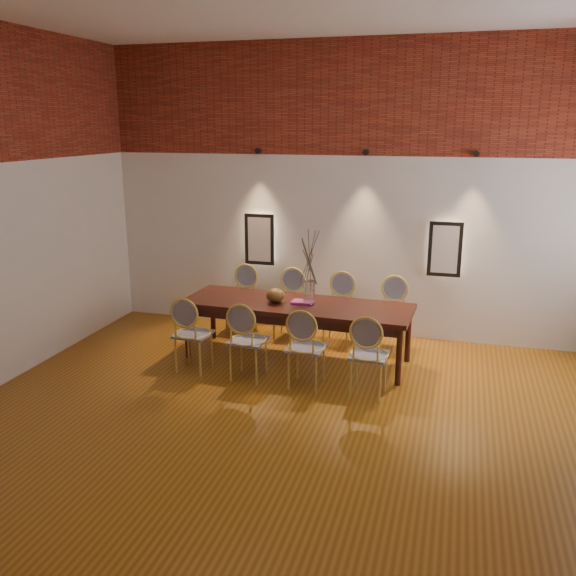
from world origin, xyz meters
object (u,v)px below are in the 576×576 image
(chair_far_a, at_px, (241,301))
(chair_far_c, at_px, (339,310))
(book, at_px, (303,302))
(chair_near_c, at_px, (307,347))
(chair_near_a, at_px, (193,334))
(chair_near_d, at_px, (369,355))
(chair_near_b, at_px, (248,340))
(chair_far_b, at_px, (289,305))
(vase, at_px, (309,293))
(dining_table, at_px, (297,331))
(chair_far_d, at_px, (391,316))
(bowl, at_px, (275,295))

(chair_far_a, bearing_deg, chair_far_c, -180.00)
(chair_far_c, xyz_separation_m, book, (-0.32, -0.71, 0.30))
(chair_near_c, distance_m, book, 0.85)
(chair_near_a, distance_m, chair_far_a, 1.48)
(chair_near_d, bearing_deg, chair_near_b, 180.00)
(chair_far_b, height_order, vase, vase)
(chair_near_c, height_order, chair_near_d, same)
(chair_far_b, bearing_deg, chair_near_c, 115.80)
(chair_near_d, distance_m, chair_far_c, 1.64)
(vase, height_order, book, vase)
(chair_near_c, relative_size, chair_far_b, 1.00)
(dining_table, height_order, chair_far_c, chair_far_c)
(book, bearing_deg, chair_far_c, 65.90)
(chair_near_d, distance_m, chair_far_d, 1.48)
(chair_far_c, distance_m, vase, 0.88)
(dining_table, distance_m, chair_near_c, 0.83)
(chair_far_c, distance_m, bowl, 1.07)
(chair_near_b, height_order, chair_near_d, same)
(chair_far_b, relative_size, book, 3.62)
(chair_far_b, relative_size, chair_far_d, 1.00)
(chair_near_a, relative_size, chair_near_b, 1.00)
(book, bearing_deg, bowl, -172.79)
(vase, xyz_separation_m, book, (-0.09, 0.01, -0.14))
(chair_near_a, xyz_separation_m, chair_far_c, (1.50, 1.41, 0.00))
(chair_far_d, bearing_deg, chair_near_c, 64.20)
(chair_far_a, relative_size, bowl, 3.92)
(chair_far_c, distance_m, chair_far_d, 0.72)
(chair_near_b, relative_size, bowl, 3.92)
(vase, relative_size, bowl, 1.25)
(chair_near_c, relative_size, chair_far_c, 1.00)
(chair_far_b, bearing_deg, dining_table, 115.80)
(chair_near_a, xyz_separation_m, bowl, (0.84, 0.65, 0.37))
(chair_near_b, distance_m, vase, 1.00)
(chair_far_d, bearing_deg, chair_near_d, 90.00)
(vase, xyz_separation_m, bowl, (-0.43, -0.03, -0.06))
(bowl, bearing_deg, vase, 3.88)
(chair_far_a, height_order, chair_far_c, same)
(vase, bearing_deg, chair_far_b, 122.16)
(chair_near_c, relative_size, chair_far_a, 1.00)
(chair_near_c, xyz_separation_m, chair_far_a, (-1.36, 1.55, 0.00))
(dining_table, height_order, bowl, bowl)
(dining_table, height_order, chair_near_b, chair_near_b)
(dining_table, distance_m, chair_far_c, 0.83)
(dining_table, relative_size, chair_far_b, 3.04)
(chair_near_b, xyz_separation_m, chair_far_a, (-0.64, 1.51, 0.00))
(dining_table, xyz_separation_m, chair_far_a, (-1.03, 0.79, 0.09))
(dining_table, bearing_deg, chair_far_c, 64.20)
(chair_near_a, distance_m, chair_far_c, 2.06)
(chair_near_a, bearing_deg, chair_far_b, 64.20)
(bowl, xyz_separation_m, book, (0.34, 0.04, -0.07))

